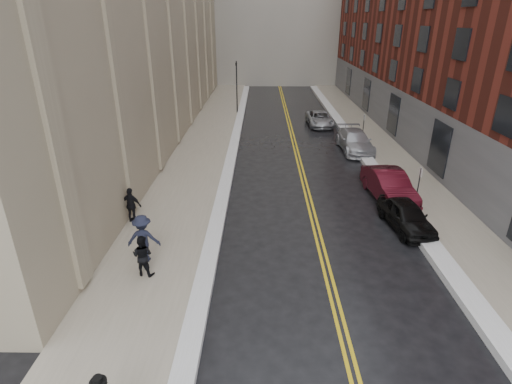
{
  "coord_description": "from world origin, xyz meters",
  "views": [
    {
      "loc": [
        -0.11,
        -10.81,
        9.1
      ],
      "look_at": [
        -0.34,
        6.3,
        1.6
      ],
      "focal_mm": 28.0,
      "sensor_mm": 36.0,
      "label": 1
    }
  ],
  "objects_px": {
    "pedestrian_b": "(143,238)",
    "pedestrian_c": "(131,205)",
    "car_maroon": "(389,185)",
    "car_black": "(406,215)",
    "car_silver_near": "(355,141)",
    "pedestrian_a": "(143,255)",
    "car_silver_far": "(320,119)"
  },
  "relations": [
    {
      "from": "car_black",
      "to": "car_silver_far",
      "type": "bearing_deg",
      "value": 86.59
    },
    {
      "from": "car_maroon",
      "to": "car_silver_far",
      "type": "relative_size",
      "value": 1.03
    },
    {
      "from": "car_silver_near",
      "to": "pedestrian_c",
      "type": "bearing_deg",
      "value": -139.56
    },
    {
      "from": "car_black",
      "to": "car_silver_far",
      "type": "height_order",
      "value": "car_black"
    },
    {
      "from": "car_maroon",
      "to": "car_silver_far",
      "type": "height_order",
      "value": "car_maroon"
    },
    {
      "from": "car_silver_far",
      "to": "pedestrian_b",
      "type": "height_order",
      "value": "pedestrian_b"
    },
    {
      "from": "pedestrian_a",
      "to": "pedestrian_b",
      "type": "height_order",
      "value": "pedestrian_b"
    },
    {
      "from": "car_silver_far",
      "to": "pedestrian_b",
      "type": "distance_m",
      "value": 24.57
    },
    {
      "from": "car_maroon",
      "to": "car_silver_far",
      "type": "bearing_deg",
      "value": 89.99
    },
    {
      "from": "car_black",
      "to": "pedestrian_a",
      "type": "relative_size",
      "value": 2.36
    },
    {
      "from": "pedestrian_a",
      "to": "car_silver_far",
      "type": "bearing_deg",
      "value": -99.6
    },
    {
      "from": "pedestrian_a",
      "to": "car_black",
      "type": "bearing_deg",
      "value": -147.2
    },
    {
      "from": "car_silver_far",
      "to": "pedestrian_a",
      "type": "height_order",
      "value": "pedestrian_a"
    },
    {
      "from": "pedestrian_a",
      "to": "pedestrian_c",
      "type": "distance_m",
      "value": 4.56
    },
    {
      "from": "car_silver_near",
      "to": "pedestrian_b",
      "type": "bearing_deg",
      "value": -129.09
    },
    {
      "from": "pedestrian_b",
      "to": "pedestrian_c",
      "type": "bearing_deg",
      "value": -68.32
    },
    {
      "from": "pedestrian_a",
      "to": "pedestrian_c",
      "type": "height_order",
      "value": "pedestrian_c"
    },
    {
      "from": "car_silver_near",
      "to": "car_silver_far",
      "type": "height_order",
      "value": "car_silver_near"
    },
    {
      "from": "car_silver_near",
      "to": "pedestrian_b",
      "type": "relative_size",
      "value": 2.59
    },
    {
      "from": "car_black",
      "to": "car_silver_near",
      "type": "height_order",
      "value": "car_silver_near"
    },
    {
      "from": "pedestrian_a",
      "to": "pedestrian_b",
      "type": "bearing_deg",
      "value": -64.36
    },
    {
      "from": "car_silver_far",
      "to": "pedestrian_c",
      "type": "xyz_separation_m",
      "value": [
        -11.4,
        -19.18,
        0.37
      ]
    },
    {
      "from": "car_maroon",
      "to": "pedestrian_a",
      "type": "distance_m",
      "value": 13.5
    },
    {
      "from": "pedestrian_c",
      "to": "pedestrian_a",
      "type": "bearing_deg",
      "value": 125.8
    },
    {
      "from": "car_maroon",
      "to": "car_silver_near",
      "type": "height_order",
      "value": "car_maroon"
    },
    {
      "from": "pedestrian_c",
      "to": "car_maroon",
      "type": "bearing_deg",
      "value": -152.39
    },
    {
      "from": "car_black",
      "to": "pedestrian_a",
      "type": "height_order",
      "value": "pedestrian_a"
    },
    {
      "from": "car_silver_near",
      "to": "pedestrian_c",
      "type": "distance_m",
      "value": 17.48
    },
    {
      "from": "pedestrian_b",
      "to": "car_black",
      "type": "bearing_deg",
      "value": -167.27
    },
    {
      "from": "car_maroon",
      "to": "car_black",
      "type": "bearing_deg",
      "value": -98.26
    },
    {
      "from": "pedestrian_b",
      "to": "car_silver_near",
      "type": "bearing_deg",
      "value": -130.05
    },
    {
      "from": "car_silver_near",
      "to": "pedestrian_b",
      "type": "xyz_separation_m",
      "value": [
        -11.53,
        -14.97,
        0.4
      ]
    }
  ]
}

